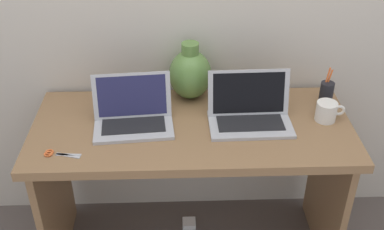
% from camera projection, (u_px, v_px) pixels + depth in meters
% --- Properties ---
extents(desk, '(1.37, 0.60, 0.75)m').
position_uv_depth(desk, '(192.00, 156.00, 2.13)').
color(desk, olive).
rests_on(desk, ground).
extents(laptop_left, '(0.35, 0.24, 0.21)m').
position_uv_depth(laptop_left, '(133.00, 112.00, 2.02)').
color(laptop_left, '#B2B2B7').
rests_on(laptop_left, desk).
extents(laptop_right, '(0.36, 0.23, 0.21)m').
position_uv_depth(laptop_right, '(249.00, 110.00, 2.04)').
color(laptop_right, '#B2B2B7').
rests_on(laptop_right, desk).
extents(green_vase, '(0.20, 0.20, 0.27)m').
position_uv_depth(green_vase, '(190.00, 74.00, 2.18)').
color(green_vase, '#5B843D').
rests_on(green_vase, desk).
extents(coffee_mug, '(0.13, 0.09, 0.09)m').
position_uv_depth(coffee_mug, '(327.00, 111.00, 2.05)').
color(coffee_mug, white).
rests_on(coffee_mug, desk).
extents(pen_cup, '(0.06, 0.06, 0.18)m').
position_uv_depth(pen_cup, '(326.00, 93.00, 2.15)').
color(pen_cup, black).
rests_on(pen_cup, desk).
extents(scissors, '(0.15, 0.06, 0.01)m').
position_uv_depth(scissors, '(56.00, 154.00, 1.87)').
color(scissors, '#B7B7BC').
rests_on(scissors, desk).
extents(power_brick, '(0.07, 0.07, 0.03)m').
position_uv_depth(power_brick, '(189.00, 223.00, 2.55)').
color(power_brick, white).
rests_on(power_brick, ground).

